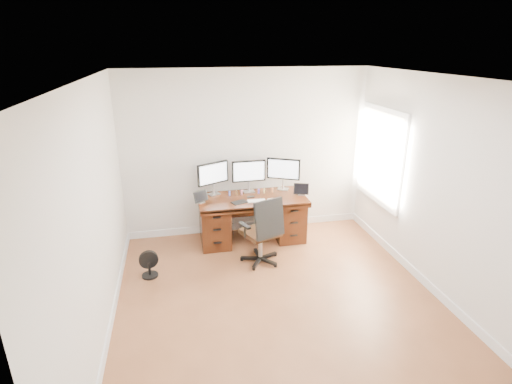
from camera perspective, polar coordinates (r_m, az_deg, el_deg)
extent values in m
plane|color=brown|center=(5.12, 3.56, -15.87)|extent=(4.50, 4.50, 0.00)
cube|color=silver|center=(6.55, -1.35, 5.52)|extent=(4.00, 0.10, 2.70)
cube|color=silver|center=(5.33, 25.11, 0.08)|extent=(0.10, 4.50, 2.70)
cube|color=white|center=(6.50, 17.32, 4.95)|extent=(0.04, 1.30, 1.50)
cube|color=white|center=(6.49, 17.16, 4.95)|extent=(0.01, 1.15, 1.35)
cube|color=#3D1B0C|center=(6.32, -0.56, -0.99)|extent=(1.70, 0.80, 0.05)
cube|color=#3D1B0C|center=(6.41, -5.92, -4.41)|extent=(0.45, 0.70, 0.70)
cube|color=#3D1B0C|center=(6.62, 4.55, -3.53)|extent=(0.45, 0.70, 0.70)
cube|color=black|center=(6.68, -1.05, -1.87)|extent=(0.74, 0.03, 0.40)
cylinder|color=black|center=(6.00, 0.62, -9.49)|extent=(0.72, 0.72, 0.08)
cylinder|color=silver|center=(5.88, 0.63, -7.50)|extent=(0.06, 0.06, 0.39)
cube|color=#311D0E|center=(5.79, 0.64, -5.77)|extent=(0.61, 0.60, 0.07)
cube|color=black|center=(5.51, 1.92, -3.84)|extent=(0.44, 0.21, 0.54)
cube|color=black|center=(5.59, -1.61, -4.81)|extent=(0.14, 0.24, 0.03)
cube|color=black|center=(5.86, 2.79, -3.58)|extent=(0.14, 0.24, 0.03)
cylinder|color=black|center=(5.84, -14.89, -11.43)|extent=(0.22, 0.22, 0.03)
cylinder|color=black|center=(5.79, -14.99, -10.53)|extent=(0.04, 0.04, 0.19)
cylinder|color=black|center=(5.72, -15.11, -9.39)|extent=(0.26, 0.09, 0.26)
cube|color=silver|center=(6.48, -6.06, -0.27)|extent=(0.22, 0.20, 0.01)
cylinder|color=silver|center=(6.45, -6.09, 0.44)|extent=(0.04, 0.04, 0.18)
cube|color=black|center=(6.37, -6.18, 2.68)|extent=(0.51, 0.27, 0.35)
cube|color=white|center=(6.35, -6.08, 2.64)|extent=(0.45, 0.22, 0.30)
cube|color=silver|center=(6.56, -1.02, 0.09)|extent=(0.18, 0.14, 0.01)
cylinder|color=silver|center=(6.53, -1.02, 0.79)|extent=(0.04, 0.04, 0.18)
cube|color=black|center=(6.44, -1.04, 3.02)|extent=(0.55, 0.05, 0.35)
cube|color=white|center=(6.42, -1.00, 2.96)|extent=(0.50, 0.01, 0.30)
cube|color=silver|center=(6.68, 3.87, 0.44)|extent=(0.22, 0.21, 0.01)
cylinder|color=silver|center=(6.65, 3.89, 1.13)|extent=(0.04, 0.04, 0.18)
cube|color=black|center=(6.57, 3.95, 3.32)|extent=(0.51, 0.28, 0.35)
cube|color=white|center=(6.55, 3.91, 3.27)|extent=(0.45, 0.23, 0.30)
cube|color=silver|center=(6.17, -7.84, -1.43)|extent=(0.13, 0.12, 0.01)
cube|color=black|center=(6.13, -7.89, -0.62)|extent=(0.24, 0.18, 0.17)
cube|color=silver|center=(6.45, 6.46, -0.36)|extent=(0.12, 0.11, 0.01)
cube|color=black|center=(6.42, 6.50, 0.42)|extent=(0.25, 0.14, 0.17)
cube|color=white|center=(6.15, 0.07, -1.27)|extent=(0.28, 0.13, 0.01)
cube|color=silver|center=(6.20, 2.39, -1.12)|extent=(0.15, 0.15, 0.01)
cube|color=black|center=(6.11, -2.36, -1.46)|extent=(0.28, 0.23, 0.01)
cube|color=black|center=(6.32, -0.76, -0.70)|extent=(0.12, 0.07, 0.01)
cylinder|color=#6170DA|center=(6.39, -3.80, -0.29)|extent=(0.03, 0.03, 0.06)
sphere|color=#6170DA|center=(6.37, -3.81, 0.04)|extent=(0.03, 0.03, 0.03)
cylinder|color=brown|center=(6.40, -2.80, -0.22)|extent=(0.03, 0.03, 0.06)
sphere|color=brown|center=(6.39, -2.81, 0.12)|extent=(0.03, 0.03, 0.03)
cylinder|color=pink|center=(6.41, -2.07, -0.17)|extent=(0.03, 0.03, 0.06)
sphere|color=pink|center=(6.40, -2.08, 0.17)|extent=(0.03, 0.03, 0.03)
cylinder|color=#6C4EC9|center=(6.46, 0.37, 0.01)|extent=(0.03, 0.03, 0.06)
sphere|color=#6C4EC9|center=(6.45, 0.37, 0.34)|extent=(0.03, 0.03, 0.03)
cylinder|color=#D4BB6E|center=(6.48, 1.18, 0.07)|extent=(0.03, 0.03, 0.06)
sphere|color=#D4BB6E|center=(6.47, 1.19, 0.40)|extent=(0.03, 0.03, 0.03)
cylinder|color=#E88750|center=(6.51, 2.34, 0.15)|extent=(0.03, 0.03, 0.06)
sphere|color=#E88750|center=(6.50, 2.35, 0.48)|extent=(0.03, 0.03, 0.03)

